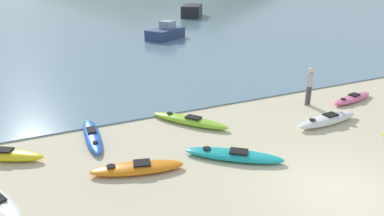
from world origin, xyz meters
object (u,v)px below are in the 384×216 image
Objects in this scene: kayak_on_sand_4 at (92,135)px; kayak_on_sand_6 at (1,155)px; kayak_on_sand_1 at (190,120)px; kayak_on_sand_0 at (327,120)px; person_near_waterline at (310,84)px; kayak_on_sand_3 at (234,155)px; moored_boat_1 at (192,11)px; moored_boat_3 at (166,33)px; kayak_on_sand_7 at (352,98)px; kayak_on_sand_5 at (137,168)px.

kayak_on_sand_6 is at bearing -174.58° from kayak_on_sand_4.
kayak_on_sand_1 is 1.09× the size of kayak_on_sand_6.
kayak_on_sand_0 is 1.79× the size of person_near_waterline.
kayak_on_sand_1 is 3.78m from kayak_on_sand_4.
kayak_on_sand_6 is (-6.83, 3.20, 0.03)m from kayak_on_sand_3.
moored_boat_1 is 1.20× the size of moored_boat_3.
kayak_on_sand_6 is at bearing 180.00° from kayak_on_sand_1.
kayak_on_sand_1 is 1.09× the size of kayak_on_sand_7.
person_near_waterline reaches higher than kayak_on_sand_1.
moored_boat_3 is at bearing 90.01° from person_near_waterline.
kayak_on_sand_4 is at bearing 174.61° from kayak_on_sand_7.
moored_boat_3 is at bearing 87.71° from kayak_on_sand_0.
kayak_on_sand_3 is 5.19m from kayak_on_sand_4.
kayak_on_sand_1 reaches higher than kayak_on_sand_3.
moored_boat_3 reaches higher than kayak_on_sand_7.
kayak_on_sand_6 is at bearing -125.36° from moored_boat_1.
kayak_on_sand_4 is (-3.76, 0.28, -0.01)m from kayak_on_sand_1.
kayak_on_sand_5 is 1.70× the size of person_near_waterline.
moored_boat_1 is at bearing 74.19° from kayak_on_sand_0.
moored_boat_1 is at bearing 64.53° from kayak_on_sand_1.
kayak_on_sand_0 reaches higher than kayak_on_sand_4.
moored_boat_1 is (20.53, 28.93, 0.56)m from kayak_on_sand_6.
kayak_on_sand_6 is at bearing 176.80° from kayak_on_sand_7.
kayak_on_sand_0 is 2.30m from person_near_waterline.
kayak_on_sand_6 is 1.62× the size of person_near_waterline.
kayak_on_sand_7 is (14.65, -0.82, -0.03)m from kayak_on_sand_6.
kayak_on_sand_5 reaches higher than kayak_on_sand_4.
kayak_on_sand_4 is 0.84× the size of moored_boat_3.
kayak_on_sand_4 is 1.09× the size of kayak_on_sand_5.
kayak_on_sand_6 reaches higher than kayak_on_sand_3.
person_near_waterline is (8.70, 2.33, 0.85)m from kayak_on_sand_5.
kayak_on_sand_5 is 1.05× the size of kayak_on_sand_7.
kayak_on_sand_4 is 19.23m from moored_boat_3.
person_near_waterline is at bearing -3.22° from kayak_on_sand_1.
kayak_on_sand_4 is 33.60m from moored_boat_1.
kayak_on_sand_1 is at bearing 176.78° from person_near_waterline.
kayak_on_sand_6 is (-11.68, 2.33, -0.01)m from kayak_on_sand_0.
kayak_on_sand_6 reaches higher than kayak_on_sand_4.
person_near_waterline is at bearing -89.99° from moored_boat_3.
kayak_on_sand_0 is at bearing -111.11° from person_near_waterline.
person_near_waterline is (12.45, -0.32, 0.82)m from kayak_on_sand_6.
kayak_on_sand_3 is 8.18m from kayak_on_sand_7.
kayak_on_sand_3 is 1.02× the size of kayak_on_sand_5.
moored_boat_1 is at bearing 78.83° from kayak_on_sand_7.
kayak_on_sand_4 is 1.14× the size of kayak_on_sand_7.
moored_boat_1 is at bearing 74.56° from person_near_waterline.
kayak_on_sand_1 is 1.04× the size of kayak_on_sand_5.
moored_boat_3 is (12.45, 17.02, 0.40)m from kayak_on_sand_6.
moored_boat_1 reaches higher than kayak_on_sand_0.
kayak_on_sand_6 is (-6.74, 0.00, 0.02)m from kayak_on_sand_1.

